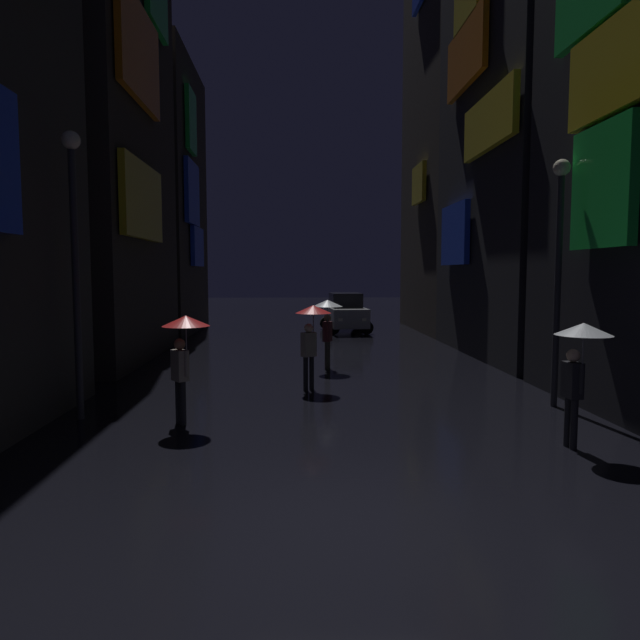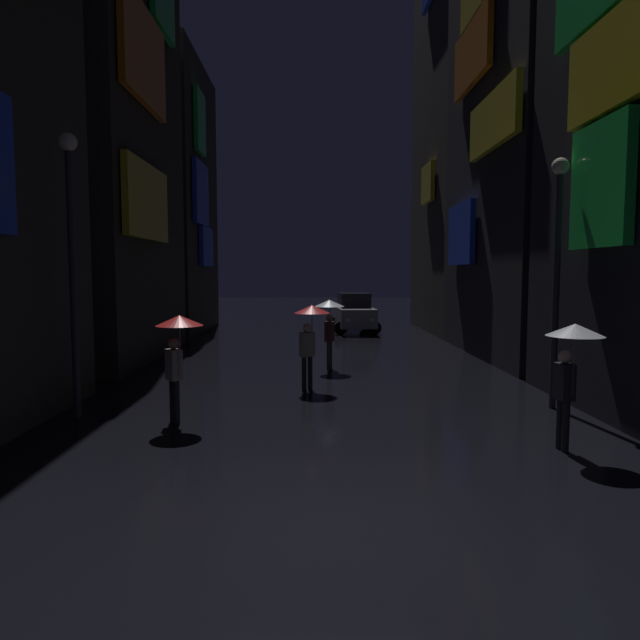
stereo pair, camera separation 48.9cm
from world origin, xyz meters
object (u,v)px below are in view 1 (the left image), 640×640
Objects in this scene: pedestrian_foreground_right_red at (184,339)px; pedestrian_near_crossing_red at (312,323)px; streetlamp_left_near at (74,242)px; pedestrian_far_right_clear at (328,315)px; car_distant at (345,313)px; pedestrian_foreground_left_clear at (580,350)px; streetlamp_right_near at (559,253)px.

pedestrian_foreground_right_red and pedestrian_near_crossing_red have the same top height.
pedestrian_foreground_right_red is 0.37× the size of streetlamp_left_near.
pedestrian_near_crossing_red is (-0.56, -2.87, 0.00)m from pedestrian_far_right_clear.
pedestrian_foreground_right_red is 4.12m from pedestrian_near_crossing_red.
pedestrian_near_crossing_red is at bearing -98.70° from car_distant.
streetlamp_left_near reaches higher than pedestrian_foreground_left_clear.
streetlamp_right_near reaches higher than car_distant.
pedestrian_foreground_right_red is 8.07m from streetlamp_right_near.
pedestrian_foreground_left_clear is at bearing -15.46° from pedestrian_foreground_right_red.
pedestrian_foreground_right_red reaches higher than car_distant.
pedestrian_far_right_clear is 6.85m from pedestrian_foreground_right_red.
pedestrian_foreground_right_red is at bearing -128.26° from pedestrian_near_crossing_red.
pedestrian_foreground_left_clear is 0.37× the size of streetlamp_left_near.
streetlamp_right_near reaches higher than pedestrian_foreground_right_red.
pedestrian_foreground_left_clear and pedestrian_far_right_clear have the same top height.
pedestrian_foreground_left_clear is 0.40× the size of streetlamp_right_near.
streetlamp_left_near is at bearing -112.52° from car_distant.
pedestrian_far_right_clear is 1.00× the size of pedestrian_foreground_right_red.
pedestrian_foreground_left_clear is at bearing -108.77° from streetlamp_right_near.
pedestrian_far_right_clear is 0.37× the size of streetlamp_left_near.
streetlamp_right_near is at bearing -78.88° from car_distant.
pedestrian_far_right_clear is 0.40× the size of streetlamp_right_near.
pedestrian_far_right_clear is at bearing 78.85° from pedestrian_near_crossing_red.
pedestrian_foreground_left_clear is 6.62m from pedestrian_near_crossing_red.
pedestrian_foreground_left_clear is 1.00× the size of pedestrian_far_right_clear.
pedestrian_foreground_left_clear is at bearing -83.69° from car_distant.
car_distant is 0.79× the size of streetlamp_right_near.
pedestrian_near_crossing_red is at bearing 51.74° from pedestrian_foreground_right_red.
pedestrian_near_crossing_red is at bearing 158.63° from streetlamp_right_near.
streetlamp_right_near reaches higher than pedestrian_far_right_clear.
streetlamp_left_near is (-5.31, -5.54, 1.86)m from pedestrian_far_right_clear.
pedestrian_foreground_left_clear is at bearing -15.16° from streetlamp_left_near.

